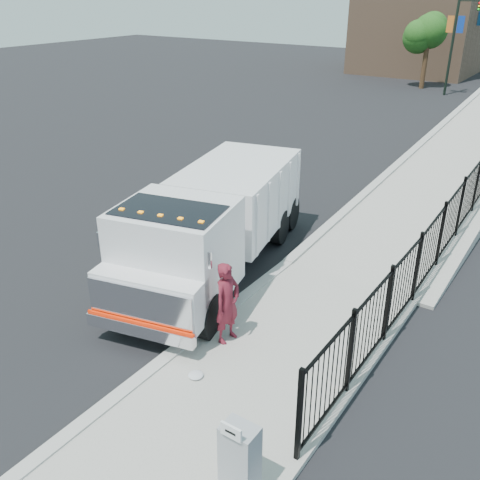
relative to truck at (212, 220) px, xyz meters
The scene contains 14 objects.
ground 3.36m from the truck, 58.60° to the right, with size 120.00×120.00×0.00m, color black.
sidewalk 5.91m from the truck, 52.56° to the right, with size 3.55×12.00×0.12m, color #9E998E.
curb 5.02m from the truck, 71.17° to the right, with size 0.30×12.00×0.16m, color #ADAAA3.
ramp 14.05m from the truck, 74.75° to the left, with size 3.95×24.00×1.70m, color #9E998E.
truck is the anchor object (origin of this frame).
worker 3.37m from the truck, 47.89° to the right, with size 0.68×0.45×1.87m, color maroon.
utility_cabinet 7.29m from the truck, 50.09° to the right, with size 0.55×0.40×1.25m, color gray.
arrow_sign 7.41m from the truck, 51.18° to the right, with size 0.35×0.04×0.22m, color white.
debris 4.78m from the truck, 57.80° to the right, with size 0.32×0.32×0.08m, color silver.
light_pole_0 31.11m from the truck, 93.19° to the left, with size 3.78×0.22×8.00m.
light_pole_2 39.88m from the truck, 93.33° to the left, with size 3.77×0.22×8.00m.
tree_0 33.11m from the truck, 97.42° to the left, with size 2.64×2.64×5.32m.
tree_2 46.16m from the truck, 94.59° to the left, with size 2.72×2.72×5.36m.
building 42.20m from the truck, 100.19° to the left, with size 10.00×10.00×8.00m, color #8C664C.
Camera 1 is at (6.39, -7.87, 7.20)m, focal length 40.00 mm.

